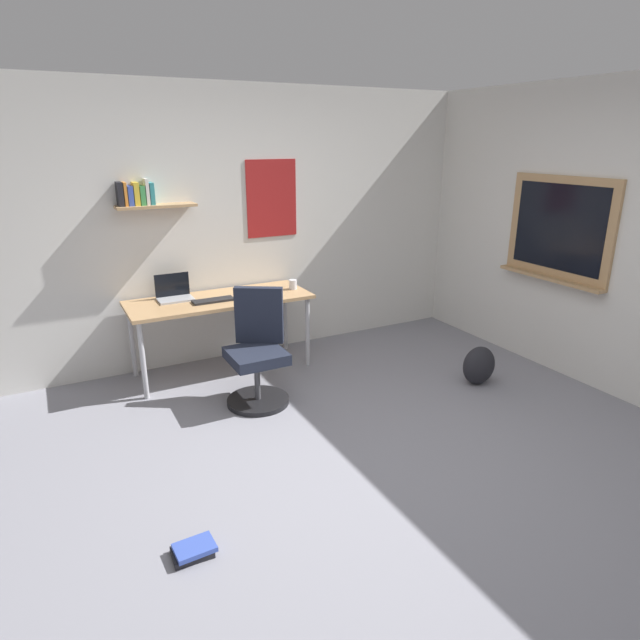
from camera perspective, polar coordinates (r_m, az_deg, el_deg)
name	(u,v)px	position (r m, az deg, el deg)	size (l,w,h in m)	color
ground_plane	(377,468)	(3.80, 6.07, -15.24)	(5.20, 5.20, 0.00)	gray
wall_back	(242,225)	(5.42, -8.18, 9.84)	(5.00, 0.30, 2.60)	silver
wall_right	(637,245)	(5.06, 30.39, 6.86)	(0.22, 5.00, 2.60)	silver
desk	(220,305)	(5.06, -10.49, 1.59)	(1.66, 0.64, 0.72)	tan
office_chair	(258,355)	(4.52, -6.58, -3.67)	(0.55, 0.56, 0.95)	black
laptop	(174,293)	(5.08, -15.10, 2.71)	(0.31, 0.21, 0.23)	#ADAFB5
keyboard	(213,300)	(4.95, -11.17, 2.04)	(0.37, 0.13, 0.02)	black
computer_mouse	(243,296)	(5.03, -8.13, 2.56)	(0.10, 0.06, 0.03)	#262628
coffee_mug	(293,284)	(5.26, -2.87, 3.76)	(0.08, 0.08, 0.09)	silver
backpack	(479,365)	(5.08, 16.38, -4.60)	(0.32, 0.22, 0.35)	#232328
book_stack_on_floor	(193,550)	(3.20, -13.19, -22.54)	(0.23, 0.17, 0.06)	black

